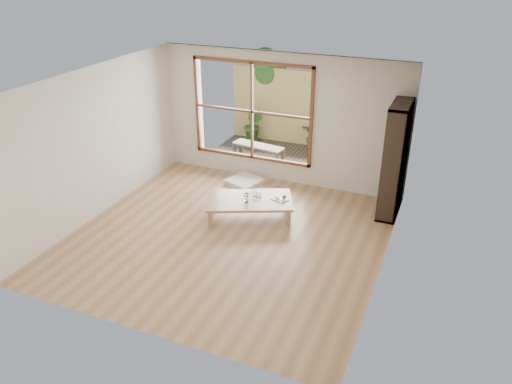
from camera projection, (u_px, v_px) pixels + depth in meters
ground at (229, 236)px, 8.34m from camera, size 5.00×5.00×0.00m
low_table at (249, 201)px, 8.85m from camera, size 1.72×1.39×0.33m
floor_cushion at (245, 181)px, 10.17m from camera, size 0.77×0.77×0.09m
bookshelf at (395, 160)px, 8.65m from camera, size 0.33×0.91×2.03m
glass_tall at (246, 198)px, 8.72m from camera, size 0.09×0.09×0.16m
glass_mid at (259, 195)px, 8.89m from camera, size 0.07×0.07×0.09m
glass_short at (255, 194)px, 8.93m from camera, size 0.07×0.07×0.09m
glass_small at (245, 198)px, 8.78m from camera, size 0.07×0.07×0.09m
food_tray at (281, 199)px, 8.81m from camera, size 0.33×0.29×0.09m
deck at (272, 157)px, 11.49m from camera, size 2.80×2.00×0.05m
garden_bench at (258, 148)px, 11.06m from camera, size 1.22×0.53×0.37m
bamboo_fence at (287, 107)px, 11.92m from camera, size 2.80×0.06×1.80m
shrub_right at (318, 136)px, 11.47m from camera, size 0.87×0.80×0.80m
shrub_left at (253, 125)px, 12.12m from camera, size 0.48×0.39×0.86m
garden_tree at (266, 72)px, 12.08m from camera, size 1.04×0.85×2.22m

